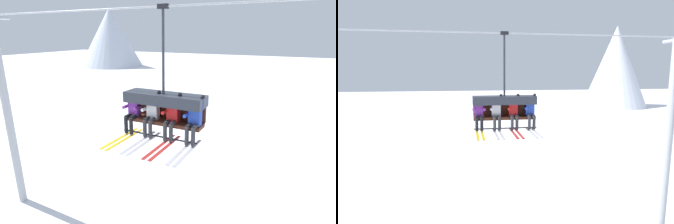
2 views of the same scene
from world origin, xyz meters
TOP-DOWN VIEW (x-y plane):
  - mountain_peak_central at (31.93, 43.91)m, footprint 13.58×13.58m
  - lift_tower_far at (8.28, -0.02)m, footprint 0.36×1.88m
  - lift_cable at (0.23, -0.80)m, footprint 18.10×0.05m
  - chairlift_chair at (0.71, -0.73)m, footprint 2.32×0.74m
  - skier_purple at (-0.24, -0.95)m, footprint 0.46×1.70m
  - skier_white at (0.40, -0.94)m, footprint 0.48×1.70m
  - skier_red at (1.03, -0.94)m, footprint 0.48×1.70m
  - skier_blue at (1.66, -0.94)m, footprint 0.48×1.70m

SIDE VIEW (x-z plane):
  - lift_tower_far at x=8.28m, z-range 0.17..9.26m
  - skier_purple at x=-0.24m, z-range 5.39..6.62m
  - skier_white at x=0.40m, z-range 5.35..6.69m
  - skier_red at x=1.03m, z-range 5.35..6.69m
  - skier_blue at x=1.66m, z-range 5.35..6.69m
  - chairlift_chair at x=0.71m, z-range 4.60..8.03m
  - mountain_peak_central at x=31.93m, z-range 0.00..17.53m
  - lift_cable at x=0.23m, z-range 8.79..8.84m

